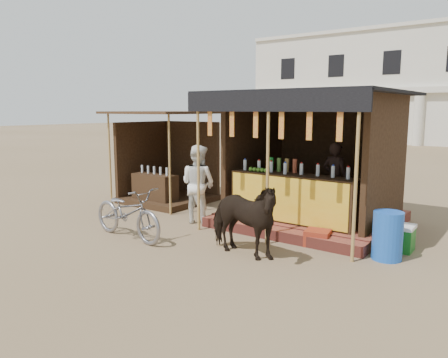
% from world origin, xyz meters
% --- Properties ---
extents(ground, '(120.00, 120.00, 0.00)m').
position_xyz_m(ground, '(0.00, 0.00, 0.00)').
color(ground, '#846B4C').
rests_on(ground, ground).
extents(main_stall, '(3.60, 3.61, 2.78)m').
position_xyz_m(main_stall, '(1.02, 3.36, 1.02)').
color(main_stall, '#943B30').
rests_on(main_stall, ground).
extents(secondary_stall, '(2.40, 2.40, 2.38)m').
position_xyz_m(secondary_stall, '(-3.17, 3.24, 0.85)').
color(secondary_stall, '#3D2716').
rests_on(secondary_stall, ground).
extents(cow, '(1.56, 0.80, 1.28)m').
position_xyz_m(cow, '(1.01, 0.73, 0.64)').
color(cow, black).
rests_on(cow, ground).
extents(motorbike, '(1.95, 0.83, 1.00)m').
position_xyz_m(motorbike, '(-1.31, 0.30, 0.50)').
color(motorbike, gray).
rests_on(motorbike, ground).
extents(bystander, '(0.83, 0.65, 1.69)m').
position_xyz_m(bystander, '(-0.98, 2.00, 0.84)').
color(bystander, white).
rests_on(bystander, ground).
extents(blue_barrel, '(0.50, 0.50, 0.80)m').
position_xyz_m(blue_barrel, '(3.01, 2.00, 0.40)').
color(blue_barrel, blue).
rests_on(blue_barrel, ground).
extents(red_crate, '(0.50, 0.47, 0.29)m').
position_xyz_m(red_crate, '(1.80, 2.00, 0.14)').
color(red_crate, maroon).
rests_on(red_crate, ground).
extents(cooler, '(0.65, 0.46, 0.46)m').
position_xyz_m(cooler, '(2.97, 2.60, 0.23)').
color(cooler, '#176B1C').
rests_on(cooler, ground).
extents(background_building, '(26.00, 7.45, 8.18)m').
position_xyz_m(background_building, '(-2.00, 29.94, 3.98)').
color(background_building, silver).
rests_on(background_building, ground).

